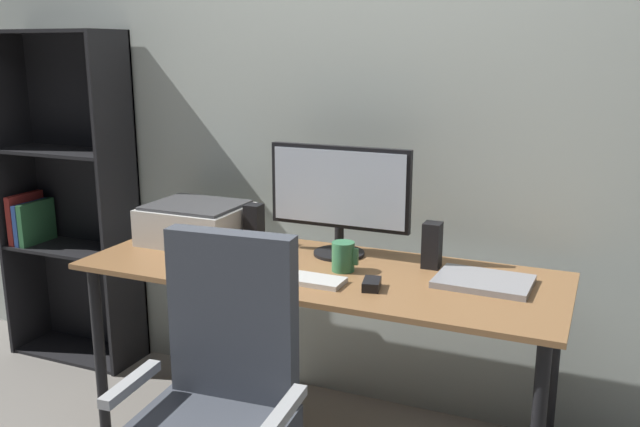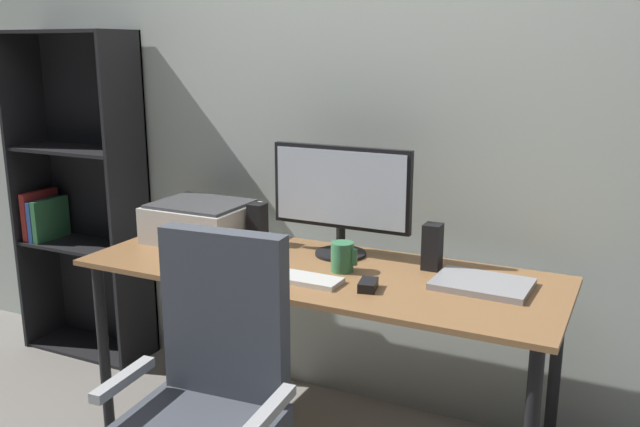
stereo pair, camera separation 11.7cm
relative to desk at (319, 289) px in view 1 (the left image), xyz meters
The scene contains 12 objects.
back_wall 0.81m from the desk, 90.00° to the left, with size 6.40×0.10×2.60m, color beige.
desk is the anchor object (origin of this frame).
monitor 0.38m from the desk, 88.32° to the left, with size 0.56×0.20×0.43m.
keyboard 0.18m from the desk, 87.31° to the right, with size 0.29×0.11×0.02m, color silver.
mouse 0.30m from the desk, 27.22° to the right, with size 0.06×0.10×0.03m, color black.
coffee_mug 0.16m from the desk, ahead, with size 0.10×0.08×0.11m.
laptop 0.60m from the desk, ahead, with size 0.32×0.23×0.02m, color #99999E.
speaker_left 0.44m from the desk, 154.22° to the left, with size 0.06×0.07×0.17m, color black.
speaker_right 0.45m from the desk, 25.13° to the left, with size 0.06×0.07×0.17m, color black.
printer 0.65m from the desk, 168.32° to the left, with size 0.40×0.34×0.16m.
office_chair 0.70m from the desk, 93.20° to the right, with size 0.54×0.54×1.01m.
bookshelf 1.53m from the desk, 167.70° to the left, with size 0.67×0.28×1.61m.
Camera 1 is at (0.95, -2.18, 1.53)m, focal length 38.16 mm.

